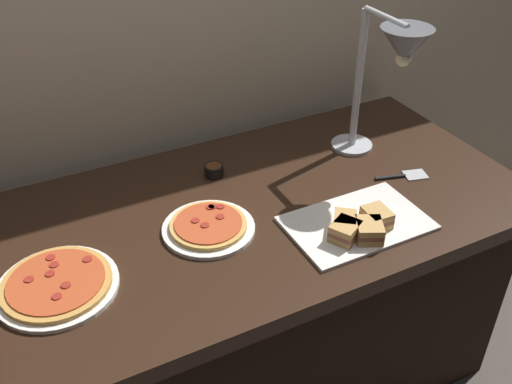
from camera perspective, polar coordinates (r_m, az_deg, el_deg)
back_wall at (r=1.89m, az=-10.96°, el=16.55°), size 4.40×0.04×2.40m
buffet_table at (r=1.92m, az=-3.54°, el=-11.50°), size 1.90×0.84×0.76m
heat_lamp at (r=1.77m, az=13.40°, el=12.61°), size 0.15×0.34×0.48m
pizza_plate_front at (r=1.62m, az=-4.67°, el=-3.40°), size 0.26×0.26×0.03m
pizza_plate_center at (r=1.52m, az=-18.88°, el=-8.56°), size 0.30×0.30×0.03m
sandwich_platter at (r=1.64m, az=9.97°, el=-3.14°), size 0.39×0.25×0.06m
sauce_cup_near at (r=1.85m, az=-4.15°, el=2.15°), size 0.06×0.06×0.04m
serving_spatula at (r=1.90m, az=14.21°, el=1.52°), size 0.17×0.08×0.01m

